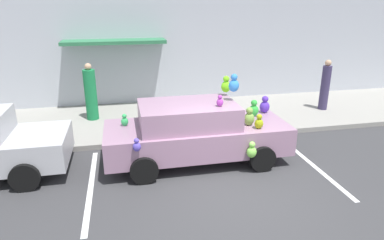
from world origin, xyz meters
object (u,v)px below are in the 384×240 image
object	(u,v)px
teddy_bear_on_sidewalk	(207,120)
plush_covered_car	(196,132)
pedestrian_near_shopfront	(325,86)
pedestrian_walking_past	(91,94)

from	to	relation	value
teddy_bear_on_sidewalk	plush_covered_car	bearing A→B (deg)	-114.11
teddy_bear_on_sidewalk	pedestrian_near_shopfront	xyz separation A→B (m)	(4.69, 1.22, 0.54)
pedestrian_walking_past	plush_covered_car	bearing A→B (deg)	-51.76
plush_covered_car	teddy_bear_on_sidewalk	distance (m)	1.86
teddy_bear_on_sidewalk	pedestrian_near_shopfront	world-z (taller)	pedestrian_near_shopfront
pedestrian_near_shopfront	pedestrian_walking_past	distance (m)	8.21
teddy_bear_on_sidewalk	pedestrian_walking_past	xyz separation A→B (m)	(-3.51, 1.83, 0.55)
teddy_bear_on_sidewalk	pedestrian_walking_past	world-z (taller)	pedestrian_walking_past
plush_covered_car	pedestrian_near_shopfront	bearing A→B (deg)	28.03
plush_covered_car	pedestrian_walking_past	world-z (taller)	plush_covered_car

